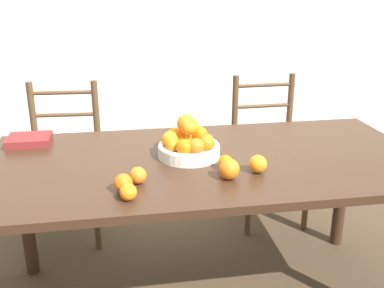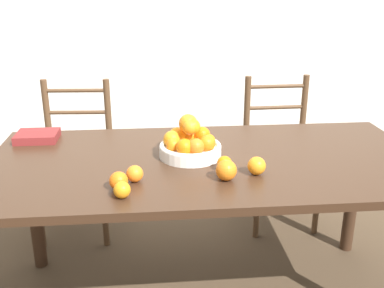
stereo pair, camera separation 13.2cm
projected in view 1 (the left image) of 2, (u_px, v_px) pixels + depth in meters
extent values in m
cube|color=silver|center=(166.00, 11.00, 3.22)|extent=(8.00, 0.06, 2.60)
cube|color=#382316|center=(207.00, 162.00, 1.99)|extent=(1.93, 0.93, 0.03)
cylinder|color=#382316|center=(25.00, 213.00, 2.34)|extent=(0.07, 0.07, 0.73)
cylinder|color=#382316|center=(342.00, 188.00, 2.62)|extent=(0.07, 0.07, 0.73)
cylinder|color=white|center=(189.00, 151.00, 2.00)|extent=(0.28, 0.28, 0.05)
torus|color=white|center=(189.00, 146.00, 1.99)|extent=(0.28, 0.28, 0.02)
sphere|color=orange|center=(207.00, 140.00, 2.01)|extent=(0.06, 0.06, 0.06)
sphere|color=orange|center=(199.00, 135.00, 2.05)|extent=(0.08, 0.08, 0.08)
sphere|color=orange|center=(189.00, 136.00, 2.06)|extent=(0.07, 0.07, 0.07)
sphere|color=orange|center=(175.00, 136.00, 2.04)|extent=(0.08, 0.08, 0.08)
sphere|color=orange|center=(170.00, 140.00, 2.00)|extent=(0.08, 0.08, 0.08)
sphere|color=orange|center=(172.00, 145.00, 1.94)|extent=(0.06, 0.06, 0.06)
sphere|color=orange|center=(185.00, 147.00, 1.91)|extent=(0.07, 0.07, 0.07)
sphere|color=orange|center=(196.00, 147.00, 1.91)|extent=(0.07, 0.07, 0.07)
sphere|color=orange|center=(206.00, 143.00, 1.95)|extent=(0.07, 0.07, 0.07)
sphere|color=orange|center=(191.00, 127.00, 1.97)|extent=(0.07, 0.07, 0.07)
sphere|color=orange|center=(186.00, 124.00, 1.99)|extent=(0.08, 0.08, 0.08)
sphere|color=orange|center=(189.00, 127.00, 1.96)|extent=(0.07, 0.07, 0.07)
sphere|color=orange|center=(258.00, 164.00, 1.83)|extent=(0.07, 0.07, 0.07)
sphere|color=orange|center=(226.00, 162.00, 1.86)|extent=(0.06, 0.06, 0.06)
sphere|color=orange|center=(128.00, 192.00, 1.60)|extent=(0.06, 0.06, 0.06)
sphere|color=orange|center=(138.00, 175.00, 1.73)|extent=(0.07, 0.07, 0.07)
sphere|color=orange|center=(229.00, 169.00, 1.77)|extent=(0.08, 0.08, 0.08)
sphere|color=orange|center=(123.00, 183.00, 1.66)|extent=(0.07, 0.07, 0.07)
cylinder|color=#513823|center=(29.00, 219.00, 2.57)|extent=(0.04, 0.04, 0.44)
cylinder|color=#513823|center=(96.00, 215.00, 2.61)|extent=(0.04, 0.04, 0.44)
cylinder|color=#513823|center=(38.00, 155.00, 2.82)|extent=(0.04, 0.04, 0.94)
cylinder|color=#513823|center=(99.00, 153.00, 2.86)|extent=(0.04, 0.04, 0.94)
cube|color=#513823|center=(64.00, 167.00, 2.68)|extent=(0.44, 0.43, 0.04)
cylinder|color=#513823|center=(67.00, 136.00, 2.80)|extent=(0.38, 0.05, 0.02)
cylinder|color=#513823|center=(65.00, 115.00, 2.75)|extent=(0.38, 0.05, 0.02)
cylinder|color=#513823|center=(62.00, 93.00, 2.70)|extent=(0.38, 0.05, 0.02)
cylinder|color=#513823|center=(248.00, 203.00, 2.76)|extent=(0.04, 0.04, 0.44)
cylinder|color=#513823|center=(306.00, 197.00, 2.82)|extent=(0.04, 0.04, 0.44)
cylinder|color=#513823|center=(234.00, 145.00, 3.00)|extent=(0.04, 0.04, 0.94)
cylinder|color=#513823|center=(287.00, 141.00, 3.07)|extent=(0.04, 0.04, 0.94)
cube|color=#513823|center=(270.00, 154.00, 2.87)|extent=(0.43, 0.41, 0.04)
cylinder|color=#513823|center=(262.00, 126.00, 3.00)|extent=(0.38, 0.03, 0.02)
cylinder|color=#513823|center=(263.00, 106.00, 2.95)|extent=(0.38, 0.03, 0.02)
cylinder|color=#513823|center=(264.00, 85.00, 2.90)|extent=(0.38, 0.03, 0.02)
cube|color=maroon|center=(29.00, 140.00, 2.16)|extent=(0.20, 0.16, 0.04)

